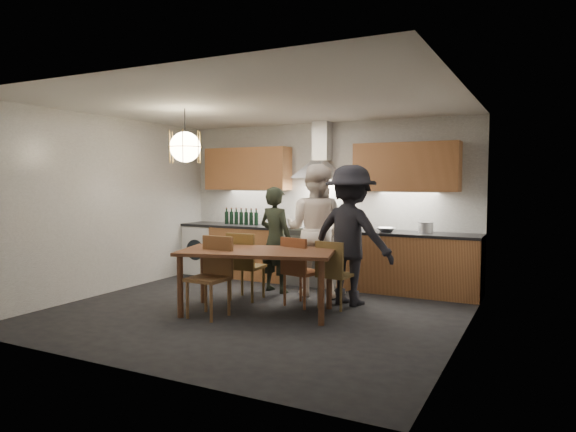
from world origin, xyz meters
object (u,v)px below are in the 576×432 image
at_px(person_left, 276,240).
at_px(chair_back_left, 244,262).
at_px(person_mid, 315,230).
at_px(stock_pot, 426,228).
at_px(person_right, 351,235).
at_px(wine_bottles, 241,216).
at_px(dining_table, 257,257).
at_px(mixing_bowl, 386,230).
at_px(chair_front, 213,271).

bearing_deg(person_left, chair_back_left, 91.93).
xyz_separation_m(chair_back_left, person_mid, (0.74, 0.77, 0.41)).
bearing_deg(chair_back_left, stock_pot, -147.55).
height_order(person_left, person_right, person_right).
relative_size(person_left, person_right, 0.84).
bearing_deg(person_mid, stock_pot, -154.06).
height_order(person_right, wine_bottles, person_right).
bearing_deg(dining_table, person_mid, 64.11).
bearing_deg(stock_pot, mixing_bowl, -166.04).
height_order(chair_back_left, wine_bottles, wine_bottles).
distance_m(dining_table, person_right, 1.33).
bearing_deg(mixing_bowl, person_mid, -143.74).
xyz_separation_m(chair_front, mixing_bowl, (1.52, 2.25, 0.38)).
bearing_deg(mixing_bowl, person_left, -154.30).
xyz_separation_m(person_mid, person_right, (0.65, -0.30, -0.01)).
distance_m(person_mid, stock_pot, 1.61).
relative_size(mixing_bowl, stock_pot, 1.32).
distance_m(person_mid, mixing_bowl, 1.07).
relative_size(stock_pot, wine_bottles, 0.32).
distance_m(dining_table, person_left, 1.26).
height_order(person_mid, stock_pot, person_mid).
relative_size(chair_back_left, person_right, 0.51).
relative_size(person_mid, person_right, 1.01).
bearing_deg(chair_back_left, wine_bottles, -59.91).
bearing_deg(stock_pot, wine_bottles, -179.59).
height_order(person_right, mixing_bowl, person_right).
height_order(dining_table, chair_front, chair_front).
bearing_deg(stock_pot, person_right, -125.74).
xyz_separation_m(dining_table, mixing_bowl, (1.09, 1.91, 0.23)).
height_order(dining_table, chair_back_left, chair_back_left).
height_order(chair_back_left, chair_front, chair_front).
xyz_separation_m(dining_table, person_right, (0.88, 0.98, 0.23)).
xyz_separation_m(chair_back_left, person_left, (0.13, 0.69, 0.24)).
height_order(chair_front, wine_bottles, wine_bottles).
xyz_separation_m(chair_front, person_mid, (0.66, 1.62, 0.39)).
distance_m(mixing_bowl, stock_pot, 0.57).
bearing_deg(person_right, person_mid, -14.15).
distance_m(mixing_bowl, wine_bottles, 2.60).
height_order(person_mid, person_right, person_mid).
bearing_deg(wine_bottles, person_mid, -23.29).
bearing_deg(dining_table, chair_front, -157.42).
distance_m(chair_back_left, person_left, 0.75).
bearing_deg(stock_pot, chair_back_left, -144.40).
distance_m(stock_pot, wine_bottles, 3.15).
relative_size(chair_back_left, stock_pot, 4.46).
height_order(chair_front, person_right, person_right).
bearing_deg(wine_bottles, person_left, -36.27).
bearing_deg(chair_front, person_right, 47.04).
bearing_deg(person_right, chair_front, 55.62).
distance_m(chair_back_left, chair_front, 0.85).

